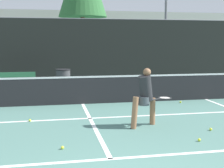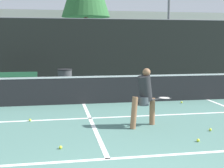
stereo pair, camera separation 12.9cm
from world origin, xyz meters
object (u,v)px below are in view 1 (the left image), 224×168
object	(u,v)px
trash_bin	(63,81)
parked_car	(100,68)
player_practicing	(145,95)
courtside_bench	(12,82)

from	to	relation	value
trash_bin	parked_car	bearing A→B (deg)	63.72
player_practicing	courtside_bench	world-z (taller)	player_practicing
courtside_bench	parked_car	size ratio (longest dim) A/B	0.47
courtside_bench	parked_car	bearing A→B (deg)	43.71
player_practicing	courtside_bench	size ratio (longest dim) A/B	0.77
player_practicing	trash_bin	distance (m)	5.72
player_practicing	trash_bin	xyz separation A→B (m)	(-1.81, 5.42, -0.29)
player_practicing	trash_bin	size ratio (longest dim) A/B	1.47
parked_car	player_practicing	bearing A→B (deg)	-92.18
player_practicing	courtside_bench	bearing A→B (deg)	96.31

